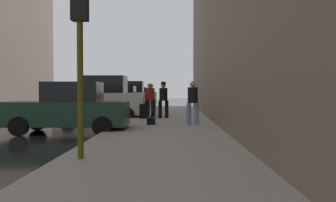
% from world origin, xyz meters
% --- Properties ---
extents(sidewalk, '(4.00, 40.00, 0.15)m').
position_xyz_m(sidewalk, '(6.00, 0.00, 0.07)').
color(sidewalk, gray).
rests_on(sidewalk, ground_plane).
extents(parked_dark_green_sedan, '(4.25, 2.15, 1.79)m').
position_xyz_m(parked_dark_green_sedan, '(2.65, 1.05, 0.85)').
color(parked_dark_green_sedan, '#193828').
rests_on(parked_dark_green_sedan, ground_plane).
extents(parked_white_van, '(4.64, 2.14, 2.25)m').
position_xyz_m(parked_white_van, '(2.65, 7.31, 1.03)').
color(parked_white_van, silver).
rests_on(parked_white_van, ground_plane).
extents(parked_blue_sedan, '(4.23, 2.11, 1.79)m').
position_xyz_m(parked_blue_sedan, '(2.65, 12.77, 0.85)').
color(parked_blue_sedan, navy).
rests_on(parked_blue_sedan, ground_plane).
extents(parked_bronze_suv, '(4.62, 2.10, 2.25)m').
position_xyz_m(parked_bronze_suv, '(2.65, 18.53, 1.03)').
color(parked_bronze_suv, brown).
rests_on(parked_bronze_suv, ground_plane).
extents(parked_red_hatchback, '(4.26, 2.17, 1.79)m').
position_xyz_m(parked_red_hatchback, '(2.65, 23.87, 0.85)').
color(parked_red_hatchback, '#B2191E').
rests_on(parked_red_hatchback, ground_plane).
extents(fire_hydrant, '(0.42, 0.22, 0.70)m').
position_xyz_m(fire_hydrant, '(4.45, 2.37, 0.50)').
color(fire_hydrant, red).
rests_on(fire_hydrant, sidewalk).
extents(traffic_light, '(0.32, 0.32, 3.60)m').
position_xyz_m(traffic_light, '(4.50, -4.70, 2.76)').
color(traffic_light, '#514C0F').
rests_on(traffic_light, sidewalk).
extents(pedestrian_in_red_jacket, '(0.53, 0.50, 1.71)m').
position_xyz_m(pedestrian_in_red_jacket, '(5.12, 6.86, 1.10)').
color(pedestrian_in_red_jacket, black).
rests_on(pedestrian_in_red_jacket, sidewalk).
extents(pedestrian_in_jeans, '(0.51, 0.42, 1.71)m').
position_xyz_m(pedestrian_in_jeans, '(7.09, 2.82, 1.10)').
color(pedestrian_in_jeans, '#728CB2').
rests_on(pedestrian_in_jeans, sidewalk).
extents(pedestrian_with_fedora, '(0.50, 0.41, 1.78)m').
position_xyz_m(pedestrian_with_fedora, '(5.83, 6.27, 1.14)').
color(pedestrian_with_fedora, black).
rests_on(pedestrian_with_fedora, sidewalk).
extents(pedestrian_in_tan_coat, '(0.52, 0.47, 1.71)m').
position_xyz_m(pedestrian_in_tan_coat, '(5.10, 8.24, 1.10)').
color(pedestrian_in_tan_coat, black).
rests_on(pedestrian_in_tan_coat, sidewalk).
extents(rolling_suitcase, '(0.45, 0.61, 1.04)m').
position_xyz_m(rolling_suitcase, '(4.86, 6.09, 0.49)').
color(rolling_suitcase, black).
rests_on(rolling_suitcase, sidewalk).
extents(duffel_bag, '(0.32, 0.44, 0.28)m').
position_xyz_m(duffel_bag, '(5.44, 2.72, 0.29)').
color(duffel_bag, black).
rests_on(duffel_bag, sidewalk).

